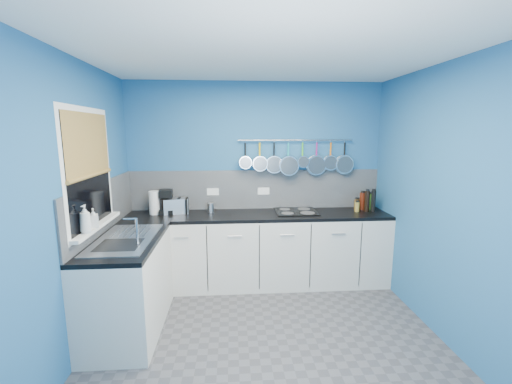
{
  "coord_description": "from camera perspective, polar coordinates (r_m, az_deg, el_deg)",
  "views": [
    {
      "loc": [
        -0.31,
        -2.78,
        1.89
      ],
      "look_at": [
        -0.05,
        0.75,
        1.25
      ],
      "focal_mm": 23.61,
      "sensor_mm": 36.0,
      "label": 1
    }
  ],
  "objects": [
    {
      "name": "floor",
      "position": [
        3.38,
        1.93,
        -23.95
      ],
      "size": [
        3.2,
        3.0,
        0.02
      ],
      "primitive_type": "cube",
      "color": "#47474C",
      "rests_on": "ground"
    },
    {
      "name": "ceiling",
      "position": [
        2.87,
        2.25,
        22.76
      ],
      "size": [
        3.2,
        3.0,
        0.02
      ],
      "primitive_type": "cube",
      "color": "white",
      "rests_on": "ground"
    },
    {
      "name": "wall_back",
      "position": [
        4.35,
        -0.06,
        1.78
      ],
      "size": [
        3.2,
        0.02,
        2.5
      ],
      "primitive_type": "cube",
      "color": "#235B8D",
      "rests_on": "ground"
    },
    {
      "name": "wall_front",
      "position": [
        1.45,
        8.76,
        -15.9
      ],
      "size": [
        3.2,
        0.02,
        2.5
      ],
      "primitive_type": "cube",
      "color": "#235B8D",
      "rests_on": "ground"
    },
    {
      "name": "wall_left",
      "position": [
        3.14,
        -28.65,
        -2.78
      ],
      "size": [
        0.02,
        3.0,
        2.5
      ],
      "primitive_type": "cube",
      "color": "#235B8D",
      "rests_on": "ground"
    },
    {
      "name": "wall_right",
      "position": [
        3.44,
        29.86,
        -1.85
      ],
      "size": [
        0.02,
        3.0,
        2.5
      ],
      "primitive_type": "cube",
      "color": "#235B8D",
      "rests_on": "ground"
    },
    {
      "name": "backsplash_back",
      "position": [
        4.34,
        -0.04,
        0.43
      ],
      "size": [
        3.2,
        0.02,
        0.5
      ],
      "primitive_type": "cube",
      "color": "gray",
      "rests_on": "wall_back"
    },
    {
      "name": "backsplash_left",
      "position": [
        3.69,
        -24.4,
        -2.24
      ],
      "size": [
        0.02,
        1.8,
        0.5
      ],
      "primitive_type": "cube",
      "color": "gray",
      "rests_on": "wall_left"
    },
    {
      "name": "cabinet_run_back",
      "position": [
        4.25,
        0.24,
        -9.85
      ],
      "size": [
        3.2,
        0.6,
        0.86
      ],
      "primitive_type": "cube",
      "color": "silver",
      "rests_on": "ground"
    },
    {
      "name": "worktop_back",
      "position": [
        4.12,
        0.24,
        -3.96
      ],
      "size": [
        3.2,
        0.6,
        0.04
      ],
      "primitive_type": "cube",
      "color": "black",
      "rests_on": "cabinet_run_back"
    },
    {
      "name": "cabinet_run_left",
      "position": [
        3.55,
        -20.72,
        -14.73
      ],
      "size": [
        0.6,
        1.2,
        0.86
      ],
      "primitive_type": "cube",
      "color": "silver",
      "rests_on": "ground"
    },
    {
      "name": "worktop_left",
      "position": [
        3.39,
        -21.2,
        -7.79
      ],
      "size": [
        0.6,
        1.2,
        0.04
      ],
      "primitive_type": "cube",
      "color": "black",
      "rests_on": "cabinet_run_left"
    },
    {
      "name": "window_frame",
      "position": [
        3.35,
        -26.44,
        3.36
      ],
      "size": [
        0.01,
        1.0,
        1.1
      ],
      "primitive_type": "cube",
      "color": "white",
      "rests_on": "wall_left"
    },
    {
      "name": "window_glass",
      "position": [
        3.35,
        -26.36,
        3.37
      ],
      "size": [
        0.01,
        0.9,
        1.0
      ],
      "primitive_type": "cube",
      "color": "black",
      "rests_on": "wall_left"
    },
    {
      "name": "bamboo_blind",
      "position": [
        3.33,
        -26.54,
        7.21
      ],
      "size": [
        0.01,
        0.9,
        0.55
      ],
      "primitive_type": "cube",
      "color": "#AF7E41",
      "rests_on": "wall_left"
    },
    {
      "name": "window_sill",
      "position": [
        3.43,
        -25.37,
        -5.19
      ],
      "size": [
        0.1,
        0.98,
        0.03
      ],
      "primitive_type": "cube",
      "color": "white",
      "rests_on": "wall_left"
    },
    {
      "name": "sink_unit",
      "position": [
        3.38,
        -21.22,
        -7.4
      ],
      "size": [
        0.5,
        0.95,
        0.01
      ],
      "primitive_type": "cube",
      "color": "silver",
      "rests_on": "worktop_left"
    },
    {
      "name": "mixer_tap",
      "position": [
        3.14,
        -19.52,
        -6.25
      ],
      "size": [
        0.12,
        0.08,
        0.26
      ],
      "primitive_type": null,
      "color": "silver",
      "rests_on": "worktop_left"
    },
    {
      "name": "socket_left",
      "position": [
        4.33,
        -7.31,
        0.05
      ],
      "size": [
        0.15,
        0.01,
        0.09
      ],
      "primitive_type": "cube",
      "color": "white",
      "rests_on": "backsplash_back"
    },
    {
      "name": "socket_right",
      "position": [
        4.34,
        1.29,
        0.15
      ],
      "size": [
        0.15,
        0.01,
        0.09
      ],
      "primitive_type": "cube",
      "color": "white",
      "rests_on": "backsplash_back"
    },
    {
      "name": "pot_rail",
      "position": [
        4.31,
        6.72,
        8.71
      ],
      "size": [
        1.45,
        0.02,
        0.02
      ],
      "primitive_type": "cylinder",
      "rotation": [
        0.0,
        1.57,
        0.0
      ],
      "color": "silver",
      "rests_on": "wall_back"
    },
    {
      "name": "soap_bottle_a",
      "position": [
        3.15,
        -26.97,
        -4.1
      ],
      "size": [
        0.1,
        0.1,
        0.24
      ],
      "primitive_type": "imported",
      "rotation": [
        0.0,
        0.0,
        -0.11
      ],
      "color": "white",
      "rests_on": "window_sill"
    },
    {
      "name": "soap_bottle_b",
      "position": [
        3.3,
        -25.84,
        -3.98
      ],
      "size": [
        0.1,
        0.1,
        0.17
      ],
      "primitive_type": "imported",
      "rotation": [
        0.0,
        0.0,
        0.4
      ],
      "color": "white",
      "rests_on": "window_sill"
    },
    {
      "name": "paper_towel",
      "position": [
        4.24,
        -16.84,
        -1.75
      ],
      "size": [
        0.15,
        0.15,
        0.28
      ],
      "primitive_type": "cylinder",
      "rotation": [
        0.0,
        0.0,
        -0.24
      ],
      "color": "white",
      "rests_on": "worktop_back"
    },
    {
      "name": "coffee_maker",
      "position": [
        4.22,
        -15.0,
        -1.63
      ],
      "size": [
        0.18,
        0.2,
        0.29
      ],
      "primitive_type": null,
      "rotation": [
        0.0,
        0.0,
        0.09
      ],
      "color": "black",
      "rests_on": "worktop_back"
    },
    {
      "name": "toaster",
      "position": [
        4.23,
        -13.52,
        -2.3
      ],
      "size": [
        0.32,
        0.23,
        0.18
      ],
      "primitive_type": "cube",
      "rotation": [
        0.0,
        0.0,
        0.25
      ],
      "color": "silver",
      "rests_on": "worktop_back"
    },
    {
      "name": "canister",
      "position": [
        4.2,
        -7.69,
        -2.65
      ],
      "size": [
        0.1,
        0.1,
        0.12
      ],
      "primitive_type": "cylinder",
      "rotation": [
        0.0,
        0.0,
        -0.28
      ],
      "color": "silver",
      "rests_on": "worktop_back"
    },
    {
      "name": "hob",
      "position": [
        4.22,
        6.78,
        -3.31
      ],
      "size": [
        0.51,
        0.45,
        0.01
      ],
      "primitive_type": "cube",
      "color": "black",
      "rests_on": "worktop_back"
    },
    {
      "name": "pan_0",
      "position": [
        4.23,
        -1.83,
        6.37
      ],
      "size": [
        0.16,
        0.11,
        0.35
      ],
      "primitive_type": null,
      "color": "silver",
      "rests_on": "pot_rail"
    },
    {
      "name": "pan_1",
      "position": [
        4.25,
        0.63,
        6.18
      ],
      "size": [
        0.19,
        0.12,
        0.38
      ],
      "primitive_type": null,
      "color": "silver",
      "rests_on": "pot_rail"
    },
    {
      "name": "pan_2",
      "position": [
        4.27,
        3.07,
        5.98
      ],
      "size": [
        0.22,
        0.07,
        0.41
      ],
      "primitive_type": null,
      "color": "silver",
      "rests_on": "pot_rail"
    },
    {
      "name": "pan_3",
      "position": [
        4.29,
        5.49,
        5.79
      ],
      "size": [
        0.25,
        0.11,
        0.44
      ],
      "primitive_type": null,
      "color": "silver",
      "rests_on": "pot_rail"
    },
    {
      "name": "pan_4",
      "position": [
        4.32,
        7.89,
        6.43
      ],
      "size": [
        0.15,
        0.11,
        0.34
      ],
      "primitive_type": null,
      "color": "silver",
      "rests_on": "pot_rail"
    },
    {
      "name": "pan_5",
      "position": [
        4.37,
        10.21,
        5.73
      ],
      "size": [
        0.25,
        0.06,
        0.44
      ],
      "primitive_type": null,
      "color": "silver",
      "rests_on": "pot_rail"
    },
    {
      "name": "pan_6",
      "position": [
        4.41,
        12.52,
        6.09
      ],
      "size": [
        0.19,
        0.06,
        0.38
      ],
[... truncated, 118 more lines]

